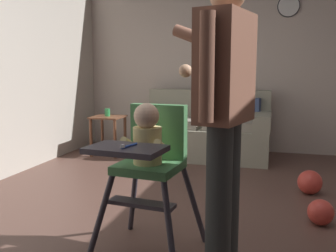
# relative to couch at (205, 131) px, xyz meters

# --- Properties ---
(ground) EXTENTS (6.06, 7.40, 0.10)m
(ground) POSITION_rel_couch_xyz_m (0.39, -2.41, -0.38)
(ground) COLOR brown
(wall_far) EXTENTS (5.26, 0.06, 2.75)m
(wall_far) POSITION_rel_couch_xyz_m (0.39, 0.52, 1.04)
(wall_far) COLOR beige
(wall_far) RESTS_ON ground
(couch) EXTENTS (1.66, 0.86, 0.86)m
(couch) POSITION_rel_couch_xyz_m (0.00, 0.00, 0.00)
(couch) COLOR gray
(couch) RESTS_ON ground
(high_chair) EXTENTS (0.66, 0.77, 0.95)m
(high_chair) POSITION_rel_couch_xyz_m (0.14, -2.73, 0.32)
(high_chair) COLOR #33303A
(high_chair) RESTS_ON ground
(adult_standing) EXTENTS (0.50, 0.58, 1.61)m
(adult_standing) POSITION_rel_couch_xyz_m (0.59, -2.85, 0.58)
(adult_standing) COLOR #333636
(adult_standing) RESTS_ON ground
(toy_ball) EXTENTS (0.22, 0.22, 0.22)m
(toy_ball) POSITION_rel_couch_xyz_m (1.20, -1.26, -0.22)
(toy_ball) COLOR #D13D33
(toy_ball) RESTS_ON ground
(toy_ball_second) EXTENTS (0.19, 0.19, 0.19)m
(toy_ball_second) POSITION_rel_couch_xyz_m (1.21, -1.98, -0.24)
(toy_ball_second) COLOR #D13D33
(toy_ball_second) RESTS_ON ground
(side_table) EXTENTS (0.40, 0.40, 0.52)m
(side_table) POSITION_rel_couch_xyz_m (-1.26, -0.27, 0.05)
(side_table) COLOR brown
(side_table) RESTS_ON ground
(sippy_cup) EXTENTS (0.07, 0.07, 0.10)m
(sippy_cup) POSITION_rel_couch_xyz_m (-1.27, -0.27, 0.24)
(sippy_cup) COLOR green
(sippy_cup) RESTS_ON side_table
(wall_clock) EXTENTS (0.28, 0.04, 0.28)m
(wall_clock) POSITION_rel_couch_xyz_m (0.98, 0.48, 1.61)
(wall_clock) COLOR white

